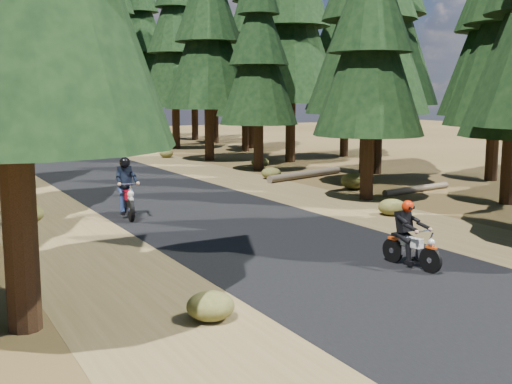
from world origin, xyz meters
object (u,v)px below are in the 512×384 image
Objects in this scene: log_near at (306,174)px; rider_lead at (411,246)px; log_far at (417,189)px; rider_follow at (127,198)px.

log_near is 2.93× the size of rider_lead.
log_far is 2.19× the size of rider_lead.
rider_follow is (-9.82, -5.34, 0.45)m from log_near.
rider_lead reaches higher than log_near.
rider_lead is 9.12m from rider_follow.
rider_lead is at bearing 120.69° from rider_follow.
rider_lead is at bearing -132.91° from log_near.
log_near is 1.34× the size of log_far.
rider_lead reaches higher than log_far.
log_far is (1.42, -5.56, -0.04)m from log_near.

